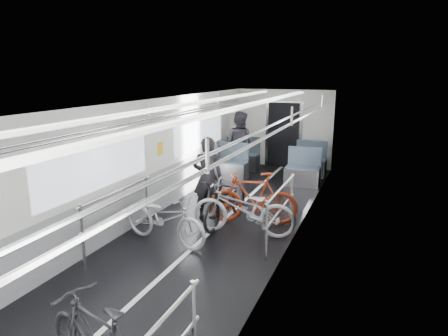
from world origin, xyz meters
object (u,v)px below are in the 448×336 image
object	(u,v)px
bike_right_mid	(243,209)
person_standing	(208,178)
bike_left_far	(165,218)
bike_aisle	(227,200)
person_seated	(239,143)
bike_right_far	(253,198)

from	to	relation	value
bike_right_mid	person_standing	world-z (taller)	person_standing
bike_right_mid	bike_left_far	bearing A→B (deg)	-59.94
bike_aisle	person_seated	bearing A→B (deg)	110.71
bike_left_far	person_seated	size ratio (longest dim) A/B	0.95
bike_right_far	person_seated	world-z (taller)	person_seated
bike_right_mid	person_seated	world-z (taller)	person_seated
bike_right_far	bike_aisle	size ratio (longest dim) A/B	0.98
person_standing	bike_right_far	bearing A→B (deg)	169.46
bike_aisle	person_seated	world-z (taller)	person_seated
bike_aisle	person_seated	xyz separation A→B (m)	(-1.06, 3.73, 0.45)
bike_right_far	person_standing	world-z (taller)	person_standing
bike_left_far	bike_aisle	xyz separation A→B (m)	(0.65, 1.29, 0.01)
bike_left_far	person_seated	bearing A→B (deg)	15.36
bike_aisle	person_seated	distance (m)	3.90
person_standing	person_seated	bearing A→B (deg)	-94.07
person_standing	person_seated	world-z (taller)	person_seated
person_seated	bike_left_far	bearing A→B (deg)	107.36
bike_right_mid	person_seated	bearing A→B (deg)	-165.62
bike_right_far	person_standing	distance (m)	0.99
person_seated	bike_right_mid	bearing A→B (deg)	123.16
bike_left_far	bike_aisle	distance (m)	1.44
bike_left_far	person_standing	xyz separation A→B (m)	(0.21, 1.39, 0.39)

